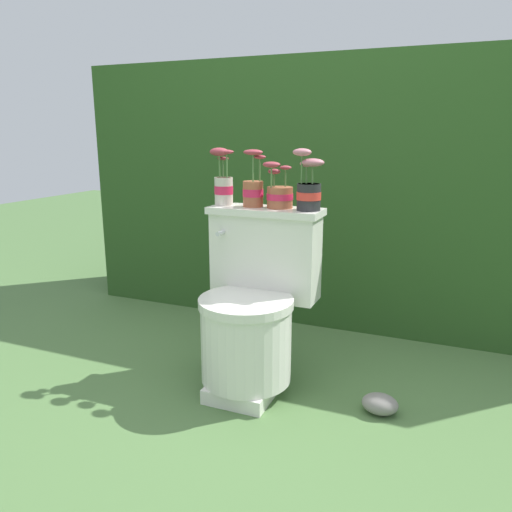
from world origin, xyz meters
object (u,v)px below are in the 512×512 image
object	(u,v)px
potted_plant_left	(223,183)
potted_plant_midleft	(253,188)
potted_plant_midright	(309,188)
garden_stone	(380,404)
toilet	(253,310)
potted_plant_middle	(279,193)

from	to	relation	value
potted_plant_left	potted_plant_midleft	size ratio (longest dim) A/B	1.02
potted_plant_midright	garden_stone	size ratio (longest dim) A/B	1.77
toilet	potted_plant_middle	size ratio (longest dim) A/B	3.87
potted_plant_midright	potted_plant_midleft	bearing A→B (deg)	177.59
toilet	potted_plant_left	xyz separation A→B (m)	(-0.20, 0.14, 0.52)
toilet	potted_plant_midleft	size ratio (longest dim) A/B	3.11
toilet	potted_plant_midright	distance (m)	0.57
potted_plant_midright	garden_stone	xyz separation A→B (m)	(0.37, -0.16, -0.82)
potted_plant_left	potted_plant_middle	bearing A→B (deg)	3.90
potted_plant_middle	potted_plant_midright	size ratio (longest dim) A/B	0.78
toilet	garden_stone	distance (m)	0.64
potted_plant_middle	garden_stone	xyz separation A→B (m)	(0.50, -0.18, -0.79)
potted_plant_midleft	garden_stone	bearing A→B (deg)	-15.75
toilet	potted_plant_middle	xyz separation A→B (m)	(0.06, 0.16, 0.49)
potted_plant_middle	potted_plant_left	bearing A→B (deg)	-176.10
potted_plant_midleft	garden_stone	world-z (taller)	potted_plant_midleft
potted_plant_left	potted_plant_middle	distance (m)	0.26
toilet	garden_stone	size ratio (longest dim) A/B	5.37
potted_plant_left	potted_plant_midleft	world-z (taller)	potted_plant_left
potted_plant_left	potted_plant_middle	world-z (taller)	potted_plant_left
potted_plant_middle	potted_plant_midright	world-z (taller)	potted_plant_midright
toilet	potted_plant_left	distance (m)	0.58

